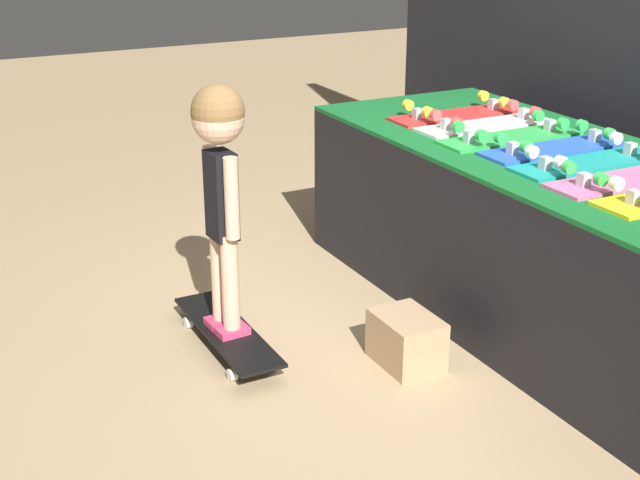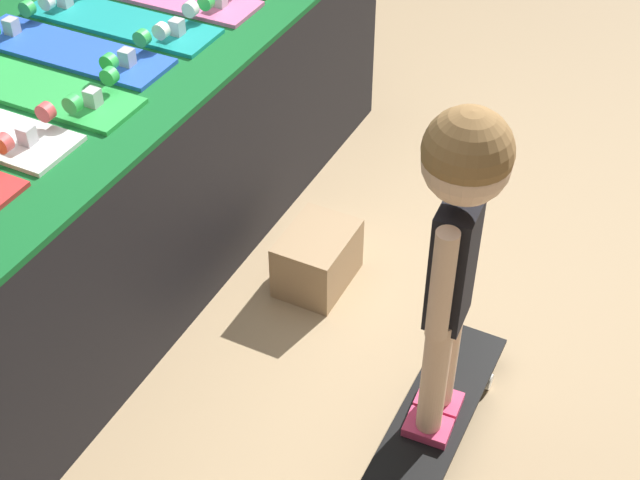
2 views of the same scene
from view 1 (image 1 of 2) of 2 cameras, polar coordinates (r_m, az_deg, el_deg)
The scene contains 11 objects.
ground_plane at distance 3.91m, azimuth 7.00°, elevation -6.26°, with size 16.00×16.00×0.00m, color tan.
display_rack at distance 4.09m, azimuth 13.99°, elevation 0.38°, with size 2.47×1.01×0.77m.
skateboard_red_on_rack at distance 4.51m, azimuth 8.70°, elevation 8.03°, with size 0.20×0.69×0.09m.
skateboard_white_on_rack at distance 4.33m, azimuth 10.53°, elevation 7.35°, with size 0.20×0.69×0.09m.
skateboard_green_on_rack at distance 4.13m, azimuth 12.08°, elevation 6.55°, with size 0.20×0.69×0.09m.
skateboard_blue_on_rack at distance 3.99m, azimuth 14.77°, elevation 5.80°, with size 0.20×0.69×0.09m.
skateboard_teal_on_rack at distance 3.81m, azimuth 16.80°, elevation 4.86°, with size 0.20×0.69×0.09m.
skateboard_pink_on_rack at distance 3.64m, azimuth 19.11°, elevation 3.83°, with size 0.20×0.69×0.09m.
skateboard_on_floor at distance 3.79m, azimuth -5.96°, elevation -5.90°, with size 0.78×0.20×0.09m.
child at distance 3.52m, azimuth -6.42°, elevation 4.91°, with size 0.25×0.21×1.04m.
storage_box at distance 3.66m, azimuth 5.55°, elevation -6.39°, with size 0.29×0.22×0.21m.
Camera 1 is at (2.83, -2.01, 1.81)m, focal length 50.00 mm.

